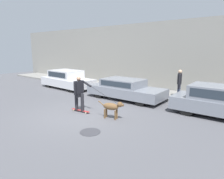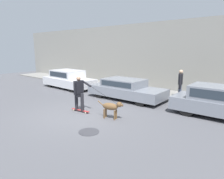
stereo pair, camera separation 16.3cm
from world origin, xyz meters
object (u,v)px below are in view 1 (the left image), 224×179
Objects in this scene: parked_car_0 at (67,79)px; skateboarder at (79,92)px; parked_car_2 at (223,102)px; parked_car_1 at (125,89)px; dog at (112,107)px; pedestrian_with_bag at (179,82)px.

parked_car_0 is 1.70× the size of skateboarder.
parked_car_0 is 10.24m from parked_car_2.
skateboarder reaches higher than parked_car_2.
parked_car_1 reaches higher than dog.
parked_car_0 is 2.76× the size of pedestrian_with_bag.
parked_car_2 is 3.07m from pedestrian_with_bag.
parked_car_1 is 5.03m from parked_car_2.
parked_car_1 is 1.06× the size of parked_car_2.
dog is 0.72× the size of pedestrian_with_bag.
parked_car_1 is at bearing 178.88° from parked_car_2.
skateboarder is at bearing -148.78° from parked_car_2.
pedestrian_with_bag is (-2.53, 1.70, 0.34)m from parked_car_2.
skateboarder reaches higher than parked_car_0.
skateboarder is 5.69m from pedestrian_with_bag.
parked_car_0 is 3.84× the size of dog.
parked_car_2 is at bearing 26.73° from skateboarder.
skateboarder is at bearing -31.62° from parked_car_0.
parked_car_2 reaches higher than dog.
parked_car_0 is 0.96× the size of parked_car_1.
skateboarder is (5.01, -3.31, 0.29)m from parked_car_0.
dog is at bearing 60.96° from pedestrian_with_bag.
skateboarder is 1.62× the size of pedestrian_with_bag.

